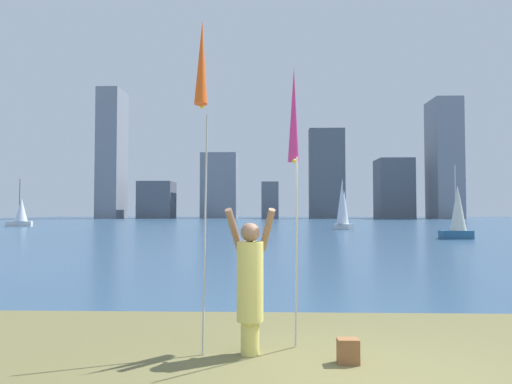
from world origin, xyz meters
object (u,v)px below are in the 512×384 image
Objects in this scene: person at (250,282)px; kite_flag_left at (202,72)px; bag at (348,351)px; sailboat_0 at (21,213)px; sailboat_4 at (457,214)px; kite_flag_right at (294,120)px; sailboat_7 at (343,204)px.

kite_flag_left reaches higher than person.
sailboat_0 is (-28.39, 44.83, 1.34)m from bag.
person is 0.40× the size of sailboat_4.
bag is at bearing -57.66° from sailboat_0.
kite_flag_right is (1.18, 0.87, -0.43)m from kite_flag_left.
kite_flag_left is 26.79m from sailboat_4.
sailboat_7 reaches higher than sailboat_0.
person is 0.31× the size of sailboat_7.
sailboat_7 reaches higher than person.
kite_flag_left is 0.90× the size of sailboat_4.
sailboat_0 reaches higher than sailboat_4.
sailboat_0 is at bearing 122.34° from bag.
sailboat_0 reaches higher than person.
sailboat_7 is at bearing 109.07° from sailboat_4.
sailboat_4 is at bearing -28.37° from sailboat_0.
kite_flag_right is 37.48m from sailboat_7.
bag is 0.06× the size of sailboat_4.
bag is 0.06× the size of sailboat_0.
kite_flag_left is 0.80× the size of sailboat_0.
kite_flag_right reaches higher than person.
bag is at bearing -114.40° from sailboat_4.
sailboat_0 is 0.88× the size of sailboat_7.
kite_flag_left is 1.10× the size of kite_flag_right.
bag is at bearing -15.70° from person.
kite_flag_right is 0.73× the size of sailboat_0.
sailboat_7 is at bearing 81.22° from bag.
kite_flag_left is 38.56m from sailboat_7.
bag is at bearing -58.71° from kite_flag_right.
sailboat_0 is (-27.22, 44.51, 0.59)m from person.
kite_flag_left is at bearing -117.91° from sailboat_4.
sailboat_7 reaches higher than bag.
sailboat_7 reaches higher than sailboat_4.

